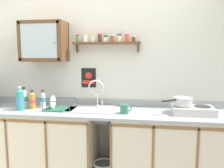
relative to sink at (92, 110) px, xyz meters
name	(u,v)px	position (x,y,z in m)	size (l,w,h in m)	color
back_wall	(105,85)	(0.11, 0.29, 0.27)	(3.57, 0.07, 2.42)	silver
lower_cabinet_run	(40,147)	(-0.66, -0.04, -0.48)	(1.42, 0.62, 0.93)	black
lower_cabinet_run_right	(171,155)	(0.93, -0.04, -0.48)	(1.31, 0.62, 0.93)	black
countertop	(100,112)	(0.11, -0.04, -0.01)	(2.93, 0.64, 0.03)	#9EA3A8
backsplash	(104,102)	(0.11, 0.25, 0.05)	(2.93, 0.02, 0.08)	#9EA3A8
sink	(92,110)	(0.00, 0.00, 0.00)	(0.55, 0.43, 0.46)	silver
hot_plate_stove	(193,110)	(1.14, -0.04, 0.05)	(0.44, 0.28, 0.09)	silver
saucepan	(183,101)	(1.04, -0.03, 0.14)	(0.35, 0.28, 0.09)	silver
bottle_detergent_teal_0	(20,100)	(-0.82, -0.16, 0.13)	(0.09, 0.09, 0.28)	teal
bottle_water_clear_1	(43,99)	(-0.63, 0.03, 0.11)	(0.07, 0.07, 0.21)	silver
bottle_opaque_white_2	(24,98)	(-0.82, -0.06, 0.13)	(0.08, 0.08, 0.26)	white
bottle_juice_amber_3	(32,100)	(-0.71, -0.07, 0.11)	(0.07, 0.07, 0.23)	gold
dish_rack	(59,107)	(-0.38, -0.06, 0.03)	(0.34, 0.27, 0.17)	#26664C
mug	(125,109)	(0.40, -0.13, 0.06)	(0.13, 0.09, 0.10)	#337259
wall_cabinet	(44,42)	(-0.62, 0.12, 0.81)	(0.55, 0.32, 0.49)	brown
spice_shelf	(106,41)	(0.14, 0.19, 0.82)	(0.83, 0.14, 0.23)	brown
warning_sign	(89,78)	(-0.10, 0.26, 0.36)	(0.19, 0.01, 0.25)	black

